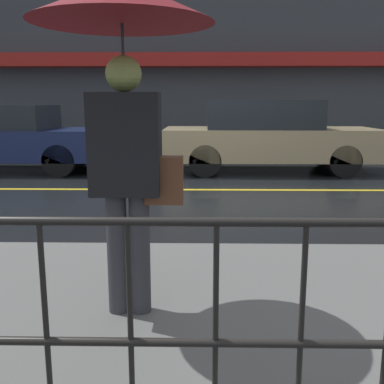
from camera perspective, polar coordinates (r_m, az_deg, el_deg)
The scene contains 9 objects.
ground_plane at distance 7.72m, azimuth 1.54°, elevation 0.28°, with size 80.00×80.00×0.00m, color black.
sidewalk_near at distance 3.17m, azimuth 2.19°, elevation -15.29°, with size 28.00×2.85×0.10m.
sidewalk_far at distance 11.90m, azimuth 1.39°, elevation 4.39°, with size 28.00×1.85×0.10m.
lane_marking at distance 7.72m, azimuth 1.54°, elevation 0.30°, with size 25.20×0.12×0.01m.
building_storefront at distance 12.94m, azimuth 1.43°, elevation 17.55°, with size 28.00×0.85×5.82m.
railing_foreground at distance 1.84m, azimuth 3.04°, elevation -13.82°, with size 12.00×0.04×0.94m.
pedestrian at distance 2.84m, azimuth -8.67°, elevation 17.41°, with size 1.11×1.11×2.08m.
car_navy at distance 10.65m, azimuth -22.86°, elevation 6.41°, with size 4.52×1.79×1.42m.
car_tan at distance 9.84m, azimuth 9.54°, elevation 7.03°, with size 4.50×1.73×1.53m.
Camera 1 is at (-0.06, -7.58, 1.47)m, focal length 42.00 mm.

